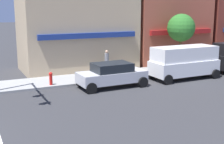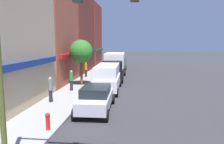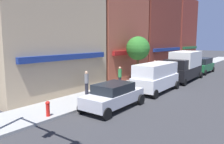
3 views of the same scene
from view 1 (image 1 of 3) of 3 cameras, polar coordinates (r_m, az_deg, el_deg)
name	(u,v)px [view 1 (image 1 of 3)]	position (r m, az deg, el deg)	size (l,w,h in m)	color
sedan_silver	(112,74)	(20.05, 0.00, -0.44)	(4.44, 2.02, 1.59)	#B7B7BC
van_white	(184,61)	(22.99, 13.07, 1.96)	(5.03, 2.22, 2.34)	white
pedestrian_green_top	(152,59)	(25.04, 7.29, 2.46)	(0.32, 0.32, 1.77)	#23232D
pedestrian_orange_vest	(220,52)	(30.10, 19.10, 3.46)	(0.32, 0.32, 1.77)	#23232D
pedestrian_grey_coat	(107,61)	(23.58, -0.97, 1.97)	(0.32, 0.32, 1.77)	#23232D
fire_hydrant	(51,78)	(20.49, -11.13, -1.06)	(0.24, 0.24, 0.84)	red
street_tree	(181,28)	(26.02, 12.52, 7.85)	(2.25, 2.25, 4.43)	brown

